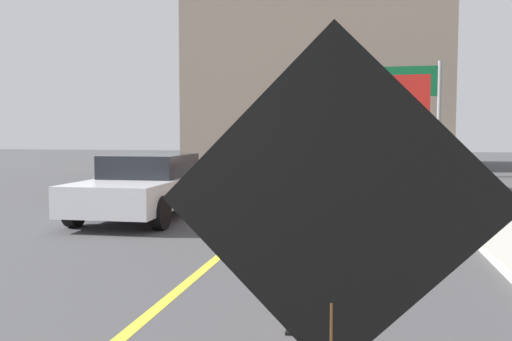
{
  "coord_description": "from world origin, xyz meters",
  "views": [
    {
      "loc": [
        2.11,
        0.61,
        1.82
      ],
      "look_at": [
        0.79,
        6.93,
        1.38
      ],
      "focal_mm": 36.35,
      "sensor_mm": 36.0,
      "label": 1
    }
  ],
  "objects_px": {
    "arrow_board_trailer": "(324,203)",
    "traffic_cone_mid_lane": "(289,240)",
    "traffic_cone_near_sign": "(307,300)",
    "pickup_car": "(148,185)",
    "roadwork_sign": "(333,212)",
    "highway_guide_sign": "(420,98)",
    "box_truck": "(378,136)"
  },
  "relations": [
    {
      "from": "traffic_cone_mid_lane",
      "to": "arrow_board_trailer",
      "type": "bearing_deg",
      "value": 85.31
    },
    {
      "from": "roadwork_sign",
      "to": "arrow_board_trailer",
      "type": "relative_size",
      "value": 0.86
    },
    {
      "from": "traffic_cone_near_sign",
      "to": "traffic_cone_mid_lane",
      "type": "height_order",
      "value": "traffic_cone_mid_lane"
    },
    {
      "from": "roadwork_sign",
      "to": "pickup_car",
      "type": "bearing_deg",
      "value": 118.6
    },
    {
      "from": "box_truck",
      "to": "pickup_car",
      "type": "xyz_separation_m",
      "value": [
        -5.18,
        -5.83,
        -1.1
      ]
    },
    {
      "from": "roadwork_sign",
      "to": "traffic_cone_mid_lane",
      "type": "distance_m",
      "value": 5.04
    },
    {
      "from": "arrow_board_trailer",
      "to": "traffic_cone_mid_lane",
      "type": "bearing_deg",
      "value": -94.69
    },
    {
      "from": "pickup_car",
      "to": "roadwork_sign",
      "type": "bearing_deg",
      "value": -61.4
    },
    {
      "from": "traffic_cone_mid_lane",
      "to": "roadwork_sign",
      "type": "bearing_deg",
      "value": -79.6
    },
    {
      "from": "roadwork_sign",
      "to": "highway_guide_sign",
      "type": "distance_m",
      "value": 21.35
    },
    {
      "from": "highway_guide_sign",
      "to": "traffic_cone_near_sign",
      "type": "height_order",
      "value": "highway_guide_sign"
    },
    {
      "from": "roadwork_sign",
      "to": "box_truck",
      "type": "xyz_separation_m",
      "value": [
        0.54,
        14.32,
        0.32
      ]
    },
    {
      "from": "arrow_board_trailer",
      "to": "traffic_cone_near_sign",
      "type": "xyz_separation_m",
      "value": [
        0.27,
        -5.52,
        -0.19
      ]
    },
    {
      "from": "arrow_board_trailer",
      "to": "box_truck",
      "type": "distance_m",
      "value": 6.67
    },
    {
      "from": "traffic_cone_near_sign",
      "to": "roadwork_sign",
      "type": "bearing_deg",
      "value": -81.22
    },
    {
      "from": "pickup_car",
      "to": "highway_guide_sign",
      "type": "bearing_deg",
      "value": 60.59
    },
    {
      "from": "box_truck",
      "to": "traffic_cone_mid_lane",
      "type": "xyz_separation_m",
      "value": [
        -1.43,
        -9.49,
        -1.45
      ]
    },
    {
      "from": "arrow_board_trailer",
      "to": "highway_guide_sign",
      "type": "xyz_separation_m",
      "value": [
        3.12,
        13.23,
        2.94
      ]
    },
    {
      "from": "box_truck",
      "to": "pickup_car",
      "type": "height_order",
      "value": "box_truck"
    },
    {
      "from": "pickup_car",
      "to": "highway_guide_sign",
      "type": "height_order",
      "value": "highway_guide_sign"
    },
    {
      "from": "arrow_board_trailer",
      "to": "traffic_cone_mid_lane",
      "type": "height_order",
      "value": "arrow_board_trailer"
    },
    {
      "from": "roadwork_sign",
      "to": "arrow_board_trailer",
      "type": "distance_m",
      "value": 7.97
    },
    {
      "from": "roadwork_sign",
      "to": "traffic_cone_near_sign",
      "type": "relative_size",
      "value": 3.99
    },
    {
      "from": "arrow_board_trailer",
      "to": "traffic_cone_near_sign",
      "type": "height_order",
      "value": "arrow_board_trailer"
    },
    {
      "from": "pickup_car",
      "to": "traffic_cone_mid_lane",
      "type": "height_order",
      "value": "pickup_car"
    },
    {
      "from": "roadwork_sign",
      "to": "traffic_cone_near_sign",
      "type": "bearing_deg",
      "value": 98.78
    },
    {
      "from": "pickup_car",
      "to": "box_truck",
      "type": "bearing_deg",
      "value": 48.39
    },
    {
      "from": "traffic_cone_near_sign",
      "to": "traffic_cone_mid_lane",
      "type": "xyz_separation_m",
      "value": [
        -0.52,
        2.47,
        0.05
      ]
    },
    {
      "from": "roadwork_sign",
      "to": "arrow_board_trailer",
      "type": "xyz_separation_m",
      "value": [
        -0.64,
        7.89,
        -0.99
      ]
    },
    {
      "from": "arrow_board_trailer",
      "to": "highway_guide_sign",
      "type": "bearing_deg",
      "value": 76.73
    },
    {
      "from": "roadwork_sign",
      "to": "traffic_cone_near_sign",
      "type": "xyz_separation_m",
      "value": [
        -0.36,
        2.36,
        -1.18
      ]
    },
    {
      "from": "arrow_board_trailer",
      "to": "traffic_cone_near_sign",
      "type": "distance_m",
      "value": 5.53
    }
  ]
}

